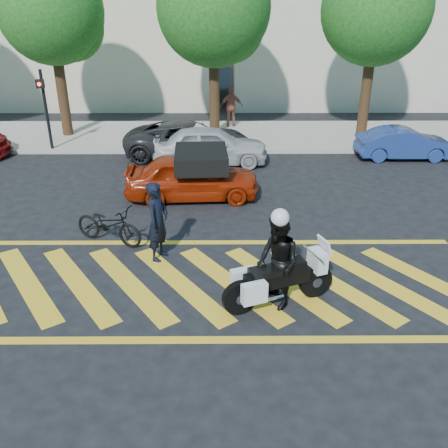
{
  "coord_description": "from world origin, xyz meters",
  "views": [
    {
      "loc": [
        0.3,
        -8.72,
        5.57
      ],
      "look_at": [
        0.35,
        0.78,
        1.05
      ],
      "focal_mm": 38.0,
      "sensor_mm": 36.0,
      "label": 1
    }
  ],
  "objects_px": {
    "officer_bike": "(158,222)",
    "red_convertible": "(192,177)",
    "parked_mid_right": "(211,145)",
    "parked_right": "(404,144)",
    "officer_moto": "(278,262)",
    "police_motorcycle": "(278,280)",
    "bicycle": "(109,225)",
    "parked_mid_left": "(190,140)"
  },
  "relations": [
    {
      "from": "officer_bike",
      "to": "red_convertible",
      "type": "distance_m",
      "value": 3.82
    },
    {
      "from": "parked_mid_right",
      "to": "parked_right",
      "type": "bearing_deg",
      "value": -87.3
    },
    {
      "from": "officer_moto",
      "to": "red_convertible",
      "type": "height_order",
      "value": "officer_moto"
    },
    {
      "from": "parked_right",
      "to": "police_motorcycle",
      "type": "bearing_deg",
      "value": 149.25
    },
    {
      "from": "bicycle",
      "to": "police_motorcycle",
      "type": "relative_size",
      "value": 0.83
    },
    {
      "from": "bicycle",
      "to": "parked_right",
      "type": "bearing_deg",
      "value": -30.56
    },
    {
      "from": "red_convertible",
      "to": "parked_mid_right",
      "type": "distance_m",
      "value": 3.39
    },
    {
      "from": "parked_mid_left",
      "to": "officer_bike",
      "type": "bearing_deg",
      "value": -177.91
    },
    {
      "from": "parked_mid_left",
      "to": "parked_mid_right",
      "type": "bearing_deg",
      "value": -130.75
    },
    {
      "from": "parked_mid_left",
      "to": "parked_right",
      "type": "distance_m",
      "value": 8.18
    },
    {
      "from": "bicycle",
      "to": "red_convertible",
      "type": "relative_size",
      "value": 0.47
    },
    {
      "from": "red_convertible",
      "to": "parked_mid_right",
      "type": "bearing_deg",
      "value": -11.31
    },
    {
      "from": "officer_bike",
      "to": "police_motorcycle",
      "type": "bearing_deg",
      "value": -107.78
    },
    {
      "from": "officer_bike",
      "to": "police_motorcycle",
      "type": "relative_size",
      "value": 0.83
    },
    {
      "from": "officer_bike",
      "to": "officer_moto",
      "type": "bearing_deg",
      "value": -107.78
    },
    {
      "from": "officer_bike",
      "to": "parked_mid_left",
      "type": "height_order",
      "value": "officer_bike"
    },
    {
      "from": "bicycle",
      "to": "red_convertible",
      "type": "distance_m",
      "value": 3.54
    },
    {
      "from": "parked_mid_right",
      "to": "officer_moto",
      "type": "bearing_deg",
      "value": -172.78
    },
    {
      "from": "parked_mid_left",
      "to": "bicycle",
      "type": "bearing_deg",
      "value": 171.21
    },
    {
      "from": "officer_moto",
      "to": "parked_mid_left",
      "type": "xyz_separation_m",
      "value": [
        -2.28,
        9.81,
        -0.28
      ]
    },
    {
      "from": "bicycle",
      "to": "parked_mid_left",
      "type": "xyz_separation_m",
      "value": [
        1.62,
        7.11,
        0.19
      ]
    },
    {
      "from": "parked_right",
      "to": "red_convertible",
      "type": "bearing_deg",
      "value": 117.36
    },
    {
      "from": "parked_mid_left",
      "to": "parked_right",
      "type": "height_order",
      "value": "parked_mid_left"
    },
    {
      "from": "bicycle",
      "to": "officer_moto",
      "type": "xyz_separation_m",
      "value": [
        3.9,
        -2.71,
        0.47
      ]
    },
    {
      "from": "bicycle",
      "to": "officer_bike",
      "type": "bearing_deg",
      "value": -96.55
    },
    {
      "from": "police_motorcycle",
      "to": "officer_moto",
      "type": "height_order",
      "value": "officer_moto"
    },
    {
      "from": "officer_moto",
      "to": "parked_right",
      "type": "distance_m",
      "value": 11.31
    },
    {
      "from": "officer_moto",
      "to": "parked_right",
      "type": "bearing_deg",
      "value": 128.01
    },
    {
      "from": "officer_bike",
      "to": "officer_moto",
      "type": "relative_size",
      "value": 0.99
    },
    {
      "from": "red_convertible",
      "to": "parked_mid_left",
      "type": "bearing_deg",
      "value": 1.29
    },
    {
      "from": "red_convertible",
      "to": "parked_mid_right",
      "type": "relative_size",
      "value": 0.97
    },
    {
      "from": "parked_mid_right",
      "to": "parked_right",
      "type": "height_order",
      "value": "parked_mid_right"
    },
    {
      "from": "parked_mid_right",
      "to": "parked_right",
      "type": "relative_size",
      "value": 1.16
    },
    {
      "from": "officer_moto",
      "to": "red_convertible",
      "type": "bearing_deg",
      "value": 178.66
    },
    {
      "from": "police_motorcycle",
      "to": "parked_right",
      "type": "height_order",
      "value": "parked_right"
    },
    {
      "from": "parked_right",
      "to": "officer_moto",
      "type": "bearing_deg",
      "value": 149.13
    },
    {
      "from": "officer_bike",
      "to": "parked_mid_left",
      "type": "relative_size",
      "value": 0.39
    },
    {
      "from": "parked_mid_left",
      "to": "red_convertible",
      "type": "bearing_deg",
      "value": -171.73
    },
    {
      "from": "bicycle",
      "to": "officer_moto",
      "type": "distance_m",
      "value": 4.77
    },
    {
      "from": "bicycle",
      "to": "police_motorcycle",
      "type": "xyz_separation_m",
      "value": [
        3.92,
        -2.72,
        0.07
      ]
    },
    {
      "from": "bicycle",
      "to": "police_motorcycle",
      "type": "height_order",
      "value": "police_motorcycle"
    },
    {
      "from": "officer_bike",
      "to": "bicycle",
      "type": "xyz_separation_m",
      "value": [
        -1.35,
        0.8,
        -0.45
      ]
    }
  ]
}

